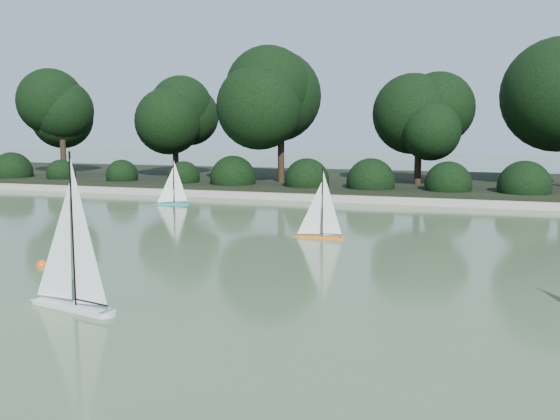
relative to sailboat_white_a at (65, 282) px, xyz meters
name	(u,v)px	position (x,y,z in m)	size (l,w,h in m)	color
ground	(241,288)	(1.52, 1.38, -0.29)	(80.00, 80.00, 0.00)	#3E5734
pond_coping	(368,199)	(1.52, 10.38, -0.20)	(40.00, 0.35, 0.18)	gray
far_bank	(390,184)	(1.52, 14.38, -0.14)	(40.00, 8.00, 0.30)	black
tree_line	(428,103)	(2.75, 12.81, 2.35)	(26.31, 3.93, 4.39)	black
shrub_hedge	(374,183)	(1.52, 11.28, 0.16)	(29.10, 1.10, 1.10)	black
sailboat_white_a	(65,282)	(0.00, 0.00, 0.00)	(1.34, 0.50, 1.83)	silver
sailboat_orange	(316,226)	(1.53, 5.00, -0.08)	(0.98, 0.18, 1.34)	orange
sailboat_teal	(170,197)	(-3.21, 8.48, -0.09)	(0.90, 0.39, 1.25)	#0F979D
race_buoy	(42,266)	(-1.64, 1.64, -0.29)	(0.17, 0.17, 0.17)	#EB540C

